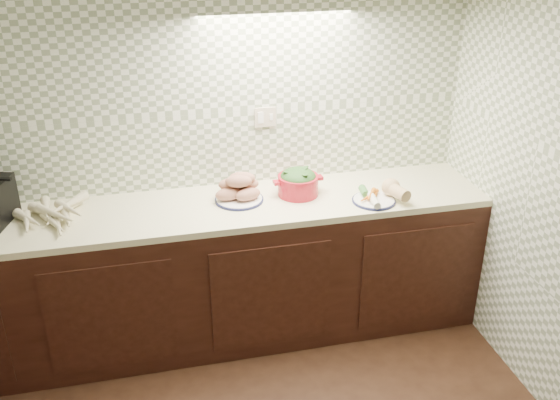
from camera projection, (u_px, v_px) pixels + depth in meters
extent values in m
cube|color=gray|center=(174.00, 128.00, 3.65)|extent=(3.60, 0.05, 2.60)
cube|color=beige|center=(265.00, 117.00, 3.76)|extent=(0.13, 0.01, 0.12)
cube|color=black|center=(188.00, 278.00, 3.78)|extent=(3.60, 0.60, 0.86)
cube|color=beige|center=(183.00, 212.00, 3.59)|extent=(3.60, 0.60, 0.04)
cone|color=beige|center=(55.00, 226.00, 3.35)|extent=(0.11, 0.22, 0.05)
cone|color=beige|center=(30.00, 227.00, 3.33)|extent=(0.05, 0.22, 0.05)
cone|color=beige|center=(63.00, 223.00, 3.37)|extent=(0.20, 0.18, 0.05)
cone|color=beige|center=(47.00, 214.00, 3.48)|extent=(0.16, 0.24, 0.05)
cone|color=beige|center=(78.00, 217.00, 3.43)|extent=(0.13, 0.22, 0.05)
cone|color=beige|center=(84.00, 206.00, 3.56)|extent=(0.07, 0.22, 0.05)
cone|color=beige|center=(67.00, 220.00, 3.40)|extent=(0.19, 0.20, 0.06)
cone|color=beige|center=(78.00, 211.00, 3.51)|extent=(0.11, 0.24, 0.05)
cone|color=beige|center=(46.00, 217.00, 3.38)|extent=(0.21, 0.26, 0.06)
cone|color=beige|center=(66.00, 213.00, 3.44)|extent=(0.22, 0.25, 0.06)
cone|color=beige|center=(58.00, 215.00, 3.40)|extent=(0.13, 0.28, 0.05)
cone|color=beige|center=(30.00, 210.00, 3.47)|extent=(0.18, 0.22, 0.05)
cylinder|color=#131841|center=(239.00, 200.00, 3.68)|extent=(0.29, 0.29, 0.01)
cylinder|color=white|center=(239.00, 199.00, 3.68)|extent=(0.27, 0.27, 0.02)
ellipsoid|color=#AA7659|center=(228.00, 194.00, 3.64)|extent=(0.17, 0.11, 0.07)
ellipsoid|color=#AA7659|center=(248.00, 194.00, 3.64)|extent=(0.17, 0.11, 0.07)
ellipsoid|color=#AA7659|center=(239.00, 189.00, 3.71)|extent=(0.17, 0.11, 0.07)
ellipsoid|color=#AA7659|center=(232.00, 184.00, 3.67)|extent=(0.17, 0.11, 0.07)
ellipsoid|color=#AA7659|center=(246.00, 183.00, 3.68)|extent=(0.17, 0.11, 0.07)
ellipsoid|color=#AA7659|center=(239.00, 181.00, 3.62)|extent=(0.17, 0.11, 0.07)
ellipsoid|color=#AA7659|center=(242.00, 178.00, 3.64)|extent=(0.17, 0.11, 0.07)
cylinder|color=black|center=(232.00, 189.00, 3.77)|extent=(0.13, 0.13, 0.05)
sphere|color=maroon|center=(229.00, 184.00, 3.75)|extent=(0.07, 0.07, 0.07)
sphere|color=beige|center=(236.00, 184.00, 3.77)|extent=(0.04, 0.04, 0.04)
cylinder|color=#AC1423|center=(298.00, 185.00, 3.73)|extent=(0.26, 0.26, 0.12)
cube|color=#AC1423|center=(276.00, 183.00, 3.68)|extent=(0.03, 0.05, 0.02)
cube|color=#AC1423|center=(320.00, 177.00, 3.75)|extent=(0.03, 0.05, 0.02)
ellipsoid|color=#326628|center=(298.00, 178.00, 3.71)|extent=(0.22, 0.22, 0.12)
cylinder|color=#131841|center=(374.00, 201.00, 3.67)|extent=(0.26, 0.26, 0.01)
cylinder|color=white|center=(374.00, 200.00, 3.67)|extent=(0.24, 0.24, 0.02)
cone|color=orange|center=(374.00, 196.00, 3.67)|extent=(0.09, 0.14, 0.03)
cone|color=orange|center=(365.00, 196.00, 3.67)|extent=(0.13, 0.12, 0.03)
cone|color=orange|center=(368.00, 195.00, 3.68)|extent=(0.11, 0.13, 0.03)
cone|color=orange|center=(369.00, 194.00, 3.65)|extent=(0.13, 0.11, 0.03)
cylinder|color=white|center=(374.00, 200.00, 3.61)|extent=(0.06, 0.17, 0.04)
cylinder|color=#3B7B33|center=(364.00, 191.00, 3.72)|extent=(0.05, 0.10, 0.04)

